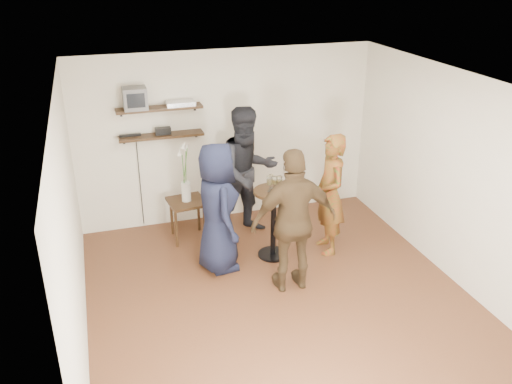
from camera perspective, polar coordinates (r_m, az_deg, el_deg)
The scene contains 18 objects.
room at distance 5.97m, azimuth 3.04°, elevation -1.29°, with size 4.58×5.08×2.68m.
shelf_upper at distance 7.74m, azimuth -10.14°, elevation 8.67°, with size 1.20×0.25×0.04m, color black.
shelf_lower at distance 7.86m, azimuth -9.93°, elevation 5.86°, with size 1.20×0.25×0.04m, color black.
crt_monitor at distance 7.67m, azimuth -12.64°, elevation 9.62°, with size 0.32×0.30×0.30m, color #59595B.
dvd_deck at distance 7.77m, azimuth -7.97°, elevation 9.23°, with size 0.40×0.24×0.06m, color silver.
radio at distance 7.84m, azimuth -9.77°, elevation 6.35°, with size 0.22×0.10×0.10m, color black.
power_strip at distance 7.86m, azimuth -13.12°, elevation 5.84°, with size 0.30×0.05×0.03m, color black.
side_table at distance 7.80m, azimuth -7.27°, elevation -1.57°, with size 0.56×0.56×0.61m.
vase_lilies at distance 7.64m, azimuth -7.43°, elevation 1.06°, with size 0.19×0.19×0.92m.
drinks_table at distance 7.25m, azimuth 1.85°, elevation -2.36°, with size 0.54×0.54×0.98m.
wine_glass_fl at distance 7.00m, azimuth 1.42°, elevation 1.16°, with size 0.07×0.07×0.22m.
wine_glass_fr at distance 7.05m, azimuth 2.51°, elevation 1.19°, with size 0.07×0.07×0.20m.
wine_glass_bl at distance 7.11m, azimuth 1.61°, elevation 1.35°, with size 0.06×0.06×0.19m.
wine_glass_br at distance 7.06m, azimuth 2.01°, elevation 1.17°, with size 0.06×0.06×0.19m.
person_plaid at distance 7.37m, azimuth 7.79°, elevation -0.27°, with size 0.62×0.40×1.69m, color #B21C14.
person_dark at distance 7.75m, azimuth -0.90°, elevation 2.10°, with size 0.93×0.73×1.91m, color black.
person_navy at distance 6.90m, azimuth -4.10°, elevation -1.69°, with size 0.84×0.55×1.73m, color black.
person_brown at distance 6.47m, azimuth 4.03°, elevation -3.10°, with size 1.06×0.44×1.82m, color #3F2D1B.
Camera 1 is at (-1.92, -5.05, 3.85)m, focal length 38.00 mm.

